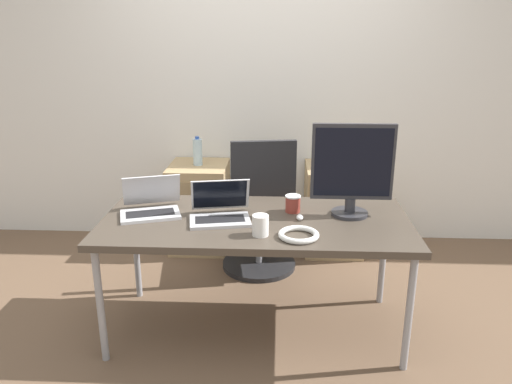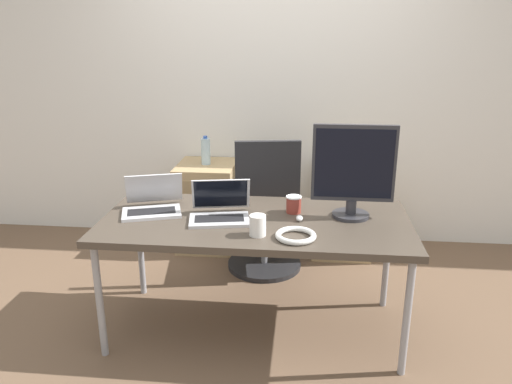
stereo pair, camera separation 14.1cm
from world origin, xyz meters
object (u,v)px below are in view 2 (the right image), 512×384
cabinet_right (341,210)px  laptop_right (152,204)px  coffee_cup_white (258,225)px  office_chair (265,224)px  mouse (299,218)px  water_bottle (206,151)px  cable_coil (296,235)px  laptop_left (220,211)px  monitor (353,171)px  cabinet_left (207,205)px  coffee_cup_brown (294,204)px

cabinet_right → laptop_right: laptop_right is taller
laptop_right → coffee_cup_white: (0.66, -0.30, 0.01)m
office_chair → cabinet_right: bearing=36.5°
office_chair → mouse: (0.26, -0.77, 0.35)m
water_bottle → cable_coil: size_ratio=1.08×
office_chair → laptop_left: 0.88m
office_chair → mouse: office_chair is taller
office_chair → cabinet_right: office_chair is taller
laptop_left → coffee_cup_white: 0.33m
monitor → cabinet_left: bearing=134.2°
laptop_right → coffee_cup_brown: bearing=4.5°
office_chair → water_bottle: (-0.52, 0.43, 0.43)m
cabinet_right → mouse: bearing=-105.3°
laptop_right → cabinet_left: bearing=85.1°
monitor → laptop_left: bearing=-172.0°
laptop_left → coffee_cup_white: size_ratio=3.31×
laptop_right → cable_coil: laptop_right is taller
cabinet_left → laptop_right: size_ratio=1.82×
office_chair → water_bottle: bearing=140.1°
laptop_right → coffee_cup_white: bearing=-24.3°
cabinet_left → cabinet_right: (1.10, 0.00, 0.00)m
monitor → cable_coil: size_ratio=2.51×
office_chair → monitor: monitor is taller
cable_coil → laptop_left: bearing=151.3°
coffee_cup_white → office_chair: bearing=92.3°
office_chair → coffee_cup_brown: bearing=-70.9°
cabinet_left → laptop_left: (0.32, -1.20, 0.41)m
cabinet_left → laptop_right: (-0.10, -1.13, 0.41)m
coffee_cup_brown → cable_coil: coffee_cup_brown is taller
cable_coil → coffee_cup_white: bearing=174.8°
office_chair → cabinet_left: office_chair is taller
cabinet_right → coffee_cup_white: size_ratio=6.32×
coffee_cup_brown → coffee_cup_white: bearing=-116.1°
cabinet_left → water_bottle: water_bottle is taller
laptop_right → coffee_cup_white: size_ratio=3.47×
cable_coil → coffee_cup_brown: bearing=93.4°
cable_coil → cabinet_left: bearing=117.8°
mouse → coffee_cup_brown: size_ratio=0.60×
laptop_left → cable_coil: 0.50m
coffee_cup_white → cabinet_left: bearing=111.4°
cabinet_left → office_chair: bearing=-39.8°
cabinet_right → laptop_left: (-0.78, -1.20, 0.41)m
cabinet_left → coffee_cup_brown: size_ratio=6.99×
cabinet_left → coffee_cup_brown: 1.36m
water_bottle → mouse: bearing=-57.2°
cabinet_right → mouse: mouse is taller
cabinet_left → laptop_left: laptop_left is taller
laptop_left → laptop_right: 0.42m
office_chair → cabinet_left: 0.67m
monitor → cable_coil: (-0.31, -0.35, -0.26)m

